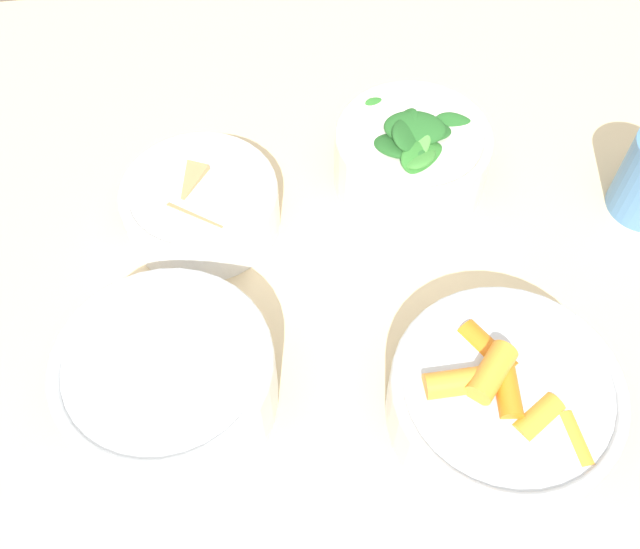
# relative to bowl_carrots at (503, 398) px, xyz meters

# --- Properties ---
(ground_plane) EXTENTS (10.00, 10.00, 0.00)m
(ground_plane) POSITION_rel_bowl_carrots_xyz_m (0.17, -0.11, -0.81)
(ground_plane) COLOR brown
(dining_table) EXTENTS (1.03, 1.00, 0.78)m
(dining_table) POSITION_rel_bowl_carrots_xyz_m (0.17, -0.11, -0.15)
(dining_table) COLOR beige
(dining_table) RESTS_ON ground_plane
(bowl_carrots) EXTENTS (0.18, 0.18, 0.07)m
(bowl_carrots) POSITION_rel_bowl_carrots_xyz_m (0.00, 0.00, 0.00)
(bowl_carrots) COLOR silver
(bowl_carrots) RESTS_ON dining_table
(bowl_greens) EXTENTS (0.16, 0.15, 0.09)m
(bowl_greens) POSITION_rel_bowl_carrots_xyz_m (0.02, -0.26, 0.01)
(bowl_greens) COLOR silver
(bowl_greens) RESTS_ON dining_table
(bowl_beans_hotdog) EXTENTS (0.17, 0.17, 0.07)m
(bowl_beans_hotdog) POSITION_rel_bowl_carrots_xyz_m (0.26, -0.05, 0.00)
(bowl_beans_hotdog) COLOR silver
(bowl_beans_hotdog) RESTS_ON dining_table
(bowl_cookies) EXTENTS (0.15, 0.15, 0.05)m
(bowl_cookies) POSITION_rel_bowl_carrots_xyz_m (0.23, -0.23, -0.01)
(bowl_cookies) COLOR white
(bowl_cookies) RESTS_ON dining_table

